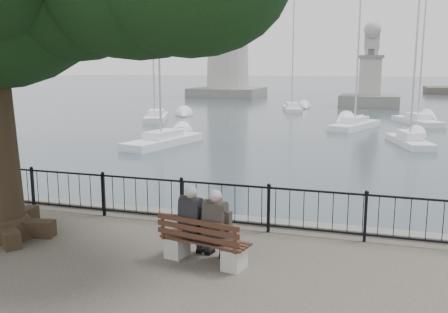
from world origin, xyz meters
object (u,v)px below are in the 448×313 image
at_px(bench, 204,247).
at_px(person_right, 219,230).
at_px(person_left, 195,225).
at_px(lighthouse, 228,8).
at_px(lion_monument, 370,86).

height_order(bench, person_right, person_right).
relative_size(person_left, lighthouse, 0.05).
distance_m(person_right, lion_monument, 49.45).
height_order(person_left, person_right, same).
xyz_separation_m(bench, lion_monument, (1.75, 49.46, 1.01)).
bearing_deg(lighthouse, lion_monument, -31.12).
xyz_separation_m(person_right, lighthouse, (-18.54, 61.50, 10.74)).
distance_m(bench, lighthouse, 65.13).
distance_m(person_left, lion_monument, 49.36).
xyz_separation_m(bench, person_right, (0.29, 0.04, 0.34)).
xyz_separation_m(person_right, lion_monument, (1.46, 49.42, 0.67)).
bearing_deg(person_left, lighthouse, 106.37).
xyz_separation_m(bench, lighthouse, (-18.25, 61.54, 11.08)).
height_order(bench, person_left, person_left).
bearing_deg(lion_monument, lighthouse, 148.88).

